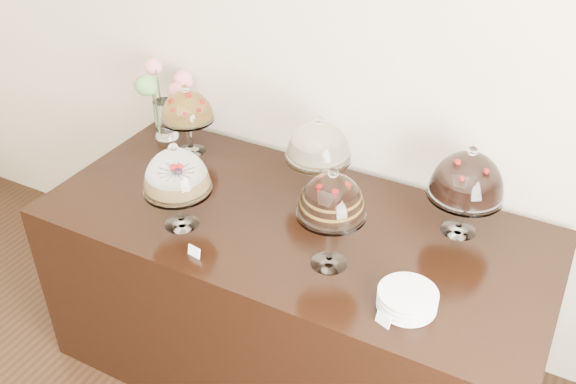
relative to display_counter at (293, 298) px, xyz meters
The scene contains 11 objects.
wall_back 1.22m from the display_counter, 119.27° to the left, with size 5.00×0.04×3.00m, color beige.
display_counter is the anchor object (origin of this frame).
cake_stand_sugar_sponge 0.85m from the display_counter, 149.76° to the right, with size 0.29×0.29×0.39m.
cake_stand_choco_layer 0.81m from the display_counter, 35.64° to the right, with size 0.26×0.26×0.44m.
cake_stand_cheesecake 0.74m from the display_counter, 91.82° to the left, with size 0.30×0.30×0.39m.
cake_stand_dark_choco 0.99m from the display_counter, 22.64° to the left, with size 0.31×0.31×0.41m.
cake_stand_fruit_tart 1.05m from the display_counter, 158.73° to the left, with size 0.26×0.26×0.36m.
flower_vase 1.21m from the display_counter, 159.53° to the left, with size 0.26×0.35×0.40m.
plate_stack 0.82m from the display_counter, 24.33° to the right, with size 0.21×0.21×0.07m.
price_card_left 0.66m from the display_counter, 121.51° to the right, with size 0.06×0.01×0.04m, color white.
price_card_right 0.83m from the display_counter, 35.07° to the right, with size 0.06×0.01×0.04m, color white.
Camera 1 is at (1.33, 0.48, 2.54)m, focal length 40.00 mm.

